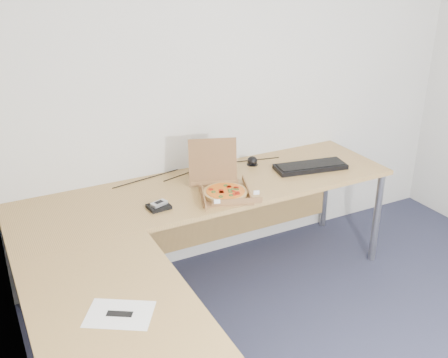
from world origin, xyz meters
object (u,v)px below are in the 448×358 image
desk (189,231)px  drinking_glass (230,161)px  wallet (159,207)px  keyboard (310,167)px  pizza_box (224,189)px

desk → drinking_glass: drinking_glass is taller
wallet → keyboard: bearing=-0.5°
desk → wallet: 0.30m
keyboard → desk: bearing=-150.9°
desk → pizza_box: pizza_box is taller
desk → drinking_glass: size_ratio=18.93×
pizza_box → drinking_glass: bearing=76.7°
drinking_glass → wallet: 0.73m
drinking_glass → keyboard: (0.50, -0.24, -0.05)m
pizza_box → wallet: (-0.43, 0.01, -0.03)m
desk → drinking_glass: (0.58, 0.61, 0.10)m
drinking_glass → wallet: (-0.65, -0.33, -0.06)m
keyboard → wallet: keyboard is taller
desk → wallet: wallet is taller
keyboard → wallet: size_ratio=3.93×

